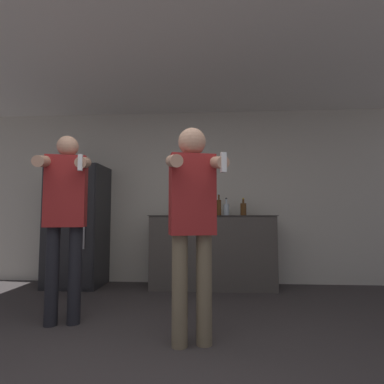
{
  "coord_description": "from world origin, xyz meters",
  "views": [
    {
      "loc": [
        0.47,
        -1.51,
        0.98
      ],
      "look_at": [
        0.32,
        0.84,
        1.17
      ],
      "focal_mm": 28.0,
      "sensor_mm": 36.0,
      "label": 1
    }
  ],
  "objects": [
    {
      "name": "wall_back",
      "position": [
        0.0,
        2.98,
        1.27
      ],
      "size": [
        7.0,
        0.06,
        2.55
      ],
      "color": "beige",
      "rests_on": "ground_plane"
    },
    {
      "name": "ceiling_slab",
      "position": [
        0.0,
        1.47,
        2.57
      ],
      "size": [
        7.0,
        3.47,
        0.05
      ],
      "color": "silver",
      "rests_on": "wall_back"
    },
    {
      "name": "refrigerator",
      "position": [
        -1.42,
        2.64,
        0.84
      ],
      "size": [
        0.74,
        0.64,
        1.68
      ],
      "color": "#262628",
      "rests_on": "ground_plane"
    },
    {
      "name": "counter",
      "position": [
        0.48,
        2.68,
        0.49
      ],
      "size": [
        1.7,
        0.57,
        0.98
      ],
      "color": "#47423D",
      "rests_on": "ground_plane"
    },
    {
      "name": "bottle_clear_vodka",
      "position": [
        0.16,
        2.68,
        1.12
      ],
      "size": [
        0.06,
        0.06,
        0.32
      ],
      "color": "#194723",
      "rests_on": "counter"
    },
    {
      "name": "bottle_amber_bourbon",
      "position": [
        0.68,
        2.68,
        1.07
      ],
      "size": [
        0.08,
        0.08,
        0.24
      ],
      "color": "silver",
      "rests_on": "counter"
    },
    {
      "name": "bottle_brown_liquor",
      "position": [
        0.58,
        2.68,
        1.1
      ],
      "size": [
        0.06,
        0.06,
        0.3
      ],
      "color": "#563314",
      "rests_on": "counter"
    },
    {
      "name": "bottle_red_label",
      "position": [
        0.91,
        2.68,
        1.08
      ],
      "size": [
        0.08,
        0.08,
        0.24
      ],
      "color": "#563314",
      "rests_on": "counter"
    },
    {
      "name": "person_woman_foreground",
      "position": [
        0.32,
        0.83,
        1.0
      ],
      "size": [
        0.49,
        0.5,
        1.68
      ],
      "color": "#75664C",
      "rests_on": "ground_plane"
    },
    {
      "name": "person_man_side",
      "position": [
        -0.88,
        1.18,
        1.04
      ],
      "size": [
        0.5,
        0.51,
        1.73
      ],
      "color": "black",
      "rests_on": "ground_plane"
    }
  ]
}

